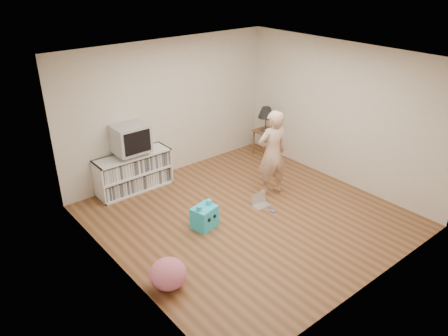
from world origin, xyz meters
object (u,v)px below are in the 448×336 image
at_px(person, 272,153).
at_px(plush_pink, 168,274).
at_px(table_lamp, 266,113).
at_px(side_table, 265,136).
at_px(dvd_deck, 132,153).
at_px(plush_blue, 204,217).
at_px(laptop, 260,202).
at_px(media_unit, 133,172).
at_px(crt_tv, 130,138).

relative_size(person, plush_pink, 3.25).
bearing_deg(table_lamp, side_table, 0.00).
height_order(dvd_deck, plush_pink, dvd_deck).
height_order(side_table, plush_pink, side_table).
height_order(side_table, person, person).
distance_m(table_lamp, person, 1.73).
bearing_deg(dvd_deck, person, -42.31).
height_order(plush_blue, plush_pink, plush_blue).
distance_m(person, laptop, 0.88).
xyz_separation_m(table_lamp, person, (-1.12, -1.31, -0.15)).
relative_size(side_table, plush_blue, 1.27).
distance_m(table_lamp, plush_pink, 4.61).
xyz_separation_m(media_unit, person, (1.85, -1.70, 0.44)).
bearing_deg(crt_tv, media_unit, 90.00).
relative_size(crt_tv, plush_blue, 1.39).
distance_m(table_lamp, laptop, 2.36).
distance_m(media_unit, plush_pink, 2.83).
height_order(media_unit, table_lamp, table_lamp).
distance_m(side_table, person, 1.77).
xyz_separation_m(table_lamp, laptop, (-1.57, -1.51, -0.89)).
distance_m(media_unit, person, 2.55).
bearing_deg(person, plush_pink, 32.15).
bearing_deg(table_lamp, plush_blue, -152.09).
distance_m(crt_tv, side_table, 3.05).
height_order(person, laptop, person).
bearing_deg(media_unit, crt_tv, -90.00).
distance_m(media_unit, table_lamp, 3.05).
relative_size(side_table, person, 0.35).
xyz_separation_m(person, plush_blue, (-1.60, -0.13, -0.60)).
relative_size(table_lamp, laptop, 1.63).
bearing_deg(person, side_table, -117.23).
bearing_deg(table_lamp, laptop, -136.10).
distance_m(media_unit, laptop, 2.38).
distance_m(dvd_deck, table_lamp, 3.00).
xyz_separation_m(laptop, plush_pink, (-2.37, -0.76, 0.15)).
distance_m(laptop, plush_pink, 2.49).
relative_size(side_table, table_lamp, 1.07).
bearing_deg(laptop, media_unit, 133.86).
bearing_deg(person, dvd_deck, -28.99).
height_order(media_unit, laptop, media_unit).
height_order(laptop, plush_blue, plush_blue).
distance_m(table_lamp, plush_blue, 3.18).
xyz_separation_m(crt_tv, laptop, (1.40, -1.88, -0.97)).
height_order(media_unit, person, person).
bearing_deg(laptop, plush_blue, -175.98).
bearing_deg(person, plush_blue, 17.99).
height_order(media_unit, plush_blue, media_unit).
bearing_deg(table_lamp, person, -130.54).
height_order(table_lamp, plush_pink, table_lamp).
distance_m(dvd_deck, plush_pink, 2.86).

